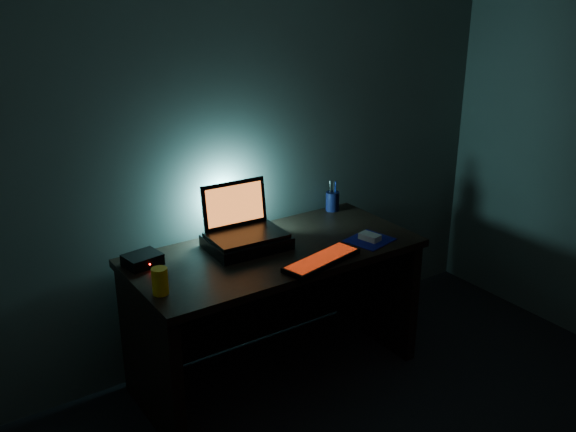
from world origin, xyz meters
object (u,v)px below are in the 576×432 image
object	(u,v)px
mouse	(370,237)
pen_cup	(332,201)
juice_glass	(160,281)
router	(142,260)
laptop	(242,223)
keyboard	(322,260)

from	to	relation	value
mouse	pen_cup	distance (m)	0.49
juice_glass	router	world-z (taller)	juice_glass
pen_cup	juice_glass	world-z (taller)	juice_glass
mouse	laptop	bearing A→B (deg)	136.56
mouse	pen_cup	size ratio (longest dim) A/B	0.95
mouse	juice_glass	bearing A→B (deg)	163.70
mouse	juice_glass	xyz separation A→B (m)	(-1.16, 0.05, 0.04)
laptop	pen_cup	xyz separation A→B (m)	(0.70, 0.14, -0.06)
laptop	pen_cup	distance (m)	0.72
mouse	juice_glass	world-z (taller)	juice_glass
laptop	keyboard	distance (m)	0.48
keyboard	router	distance (m)	0.87
juice_glass	laptop	bearing A→B (deg)	25.95
laptop	keyboard	size ratio (longest dim) A/B	0.86
keyboard	router	bearing A→B (deg)	134.97
laptop	juice_glass	world-z (taller)	laptop
laptop	router	distance (m)	0.54
pen_cup	router	size ratio (longest dim) A/B	0.61
keyboard	pen_cup	distance (m)	0.75
mouse	juice_glass	distance (m)	1.16
keyboard	laptop	bearing A→B (deg)	103.38
mouse	pen_cup	xyz separation A→B (m)	(0.12, 0.47, 0.04)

